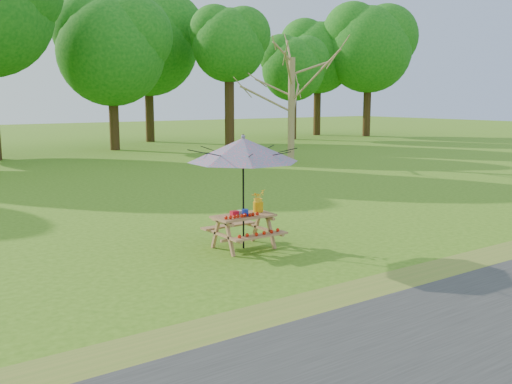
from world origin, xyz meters
TOP-DOWN VIEW (x-y plane):
  - ground at (0.00, 0.00)m, footprint 120.00×120.00m
  - drygrass_strip at (0.00, -2.80)m, footprint 120.00×1.20m
  - bare_tree at (6.84, 11.77)m, footprint 7.55×7.55m
  - picnic_table at (-3.24, 0.50)m, footprint 1.20×1.32m
  - patio_umbrella at (-3.24, 0.50)m, footprint 2.77×2.77m
  - produce_bins at (-3.31, 0.51)m, footprint 0.31×0.35m
  - tomatoes_row at (-3.39, 0.32)m, footprint 0.77×0.13m
  - flower_bucket at (-2.81, 0.60)m, footprint 0.35×0.33m

SIDE VIEW (x-z plane):
  - ground at x=0.00m, z-range 0.00..0.00m
  - drygrass_strip at x=0.00m, z-range 0.00..0.01m
  - picnic_table at x=-3.24m, z-range -0.01..0.66m
  - tomatoes_row at x=-3.39m, z-range 0.67..0.74m
  - produce_bins at x=-3.31m, z-range 0.66..0.79m
  - flower_bucket at x=-2.81m, z-range 0.68..1.14m
  - patio_umbrella at x=-3.24m, z-range 0.82..3.07m
  - bare_tree at x=6.84m, z-range 1.17..12.11m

